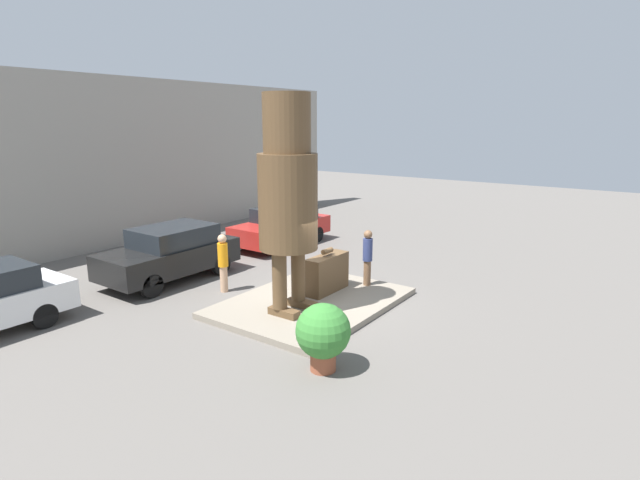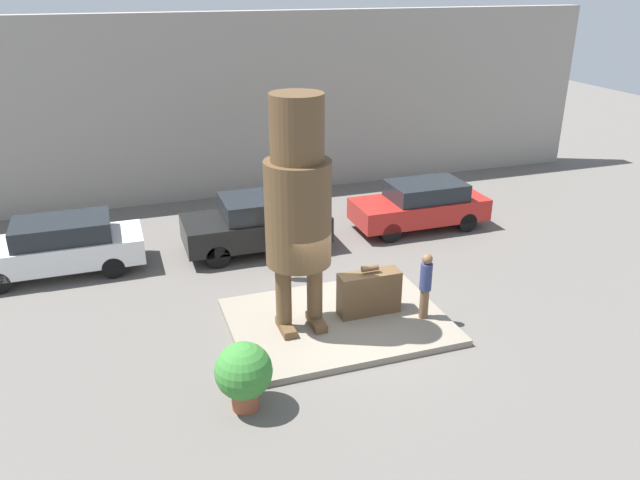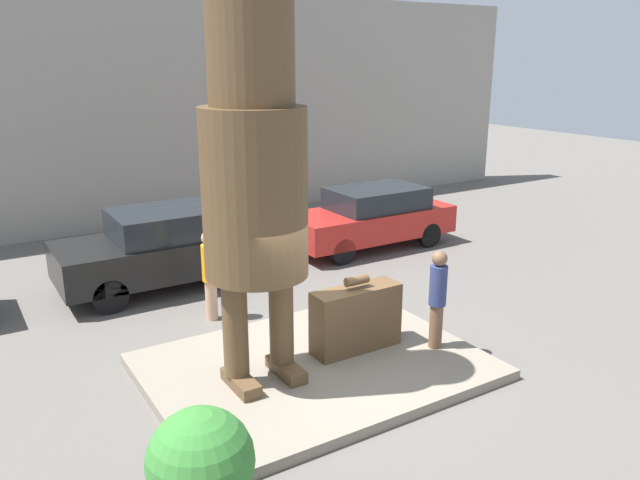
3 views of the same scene
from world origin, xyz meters
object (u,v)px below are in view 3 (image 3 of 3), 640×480
statue_figure (254,169)px  giant_suitcase (356,318)px  tourist (438,295)px  parked_car_red (371,216)px  parked_car_black (164,247)px  worker_hivis (210,272)px  planter_pot (201,465)px

statue_figure → giant_suitcase: 3.10m
statue_figure → tourist: (2.86, -0.58, -2.20)m
parked_car_red → tourist: bearing=63.5°
statue_figure → giant_suitcase: bearing=1.6°
statue_figure → parked_car_black: bearing=87.6°
giant_suitcase → parked_car_black: size_ratio=0.35×
worker_hivis → giant_suitcase: bearing=-62.6°
planter_pot → statue_figure: bearing=52.1°
worker_hivis → planter_pot: bearing=-113.2°
tourist → planter_pot: size_ratio=1.18×
giant_suitcase → worker_hivis: bearing=117.4°
giant_suitcase → planter_pot: size_ratio=1.07×
parked_car_red → worker_hivis: (-5.22, -2.16, 0.13)m
planter_pot → parked_car_red: bearing=44.2°
statue_figure → planter_pot: 3.81m
giant_suitcase → parked_car_black: 5.04m
tourist → planter_pot: bearing=-159.7°
parked_car_red → planter_pot: 10.28m
statue_figure → planter_pot: size_ratio=3.84×
worker_hivis → tourist: bearing=-52.7°
statue_figure → parked_car_red: bearing=41.1°
tourist → statue_figure: bearing=168.6°
statue_figure → parked_car_red: 7.80m
statue_figure → tourist: 3.66m
giant_suitcase → parked_car_red: bearing=51.4°
statue_figure → parked_car_red: (5.58, 4.87, -2.45)m
tourist → parked_car_red: tourist is taller
parked_car_red → planter_pot: bearing=44.2°
parked_car_red → planter_pot: parked_car_red is taller
giant_suitcase → worker_hivis: (-1.38, 2.66, 0.24)m
parked_car_red → worker_hivis: size_ratio=2.53×
tourist → worker_hivis: size_ratio=0.96×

